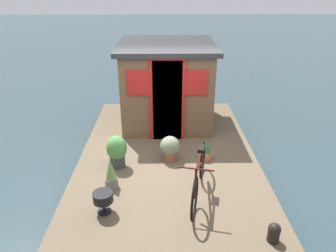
{
  "coord_description": "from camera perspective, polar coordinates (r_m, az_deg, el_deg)",
  "views": [
    {
      "loc": [
        -5.48,
        0.08,
        3.55
      ],
      "look_at": [
        -0.2,
        0.0,
        1.09
      ],
      "focal_mm": 34.26,
      "sensor_mm": 36.0,
      "label": 1
    }
  ],
  "objects": [
    {
      "name": "houseboat_cabin",
      "position": [
        7.46,
        -0.22,
        7.6
      ],
      "size": [
        2.15,
        2.14,
        1.85
      ],
      "color": "brown",
      "rests_on": "houseboat_deck"
    },
    {
      "name": "potted_plant_mint",
      "position": [
        5.86,
        -9.08,
        -4.36
      ],
      "size": [
        0.37,
        0.37,
        0.61
      ],
      "color": "#38383D",
      "rests_on": "houseboat_deck"
    },
    {
      "name": "potted_plant_succulent",
      "position": [
        5.34,
        -10.12,
        -8.47
      ],
      "size": [
        0.21,
        0.21,
        0.53
      ],
      "color": "slate",
      "rests_on": "houseboat_deck"
    },
    {
      "name": "charcoal_grill",
      "position": [
        4.85,
        -11.47,
        -12.47
      ],
      "size": [
        0.3,
        0.3,
        0.34
      ],
      "color": "black",
      "rests_on": "houseboat_deck"
    },
    {
      "name": "potted_plant_sage",
      "position": [
        6.12,
        6.77,
        -4.47
      ],
      "size": [
        0.24,
        0.24,
        0.36
      ],
      "color": "#B2603D",
      "rests_on": "houseboat_deck"
    },
    {
      "name": "mooring_bollard",
      "position": [
        4.61,
        18.35,
        -17.5
      ],
      "size": [
        0.17,
        0.17,
        0.28
      ],
      "color": "black",
      "rests_on": "houseboat_deck"
    },
    {
      "name": "houseboat_deck",
      "position": [
        6.43,
        -0.03,
        -6.48
      ],
      "size": [
        5.5,
        3.4,
        0.39
      ],
      "color": "brown",
      "rests_on": "ground_plane"
    },
    {
      "name": "ground_plane",
      "position": [
        6.53,
        -0.03,
        -7.94
      ],
      "size": [
        60.0,
        60.0,
        0.0
      ],
      "primitive_type": "plane",
      "color": "#2D4247"
    },
    {
      "name": "bicycle",
      "position": [
        5.06,
        5.53,
        -8.73
      ],
      "size": [
        1.68,
        0.55,
        0.77
      ],
      "color": "black",
      "rests_on": "houseboat_deck"
    },
    {
      "name": "potted_plant_lavender",
      "position": [
        6.03,
        0.35,
        -3.81
      ],
      "size": [
        0.37,
        0.37,
        0.48
      ],
      "color": "#935138",
      "rests_on": "houseboat_deck"
    }
  ]
}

